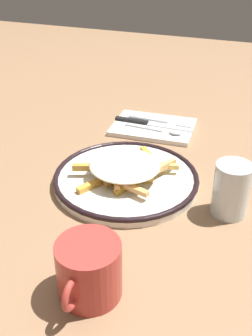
{
  "coord_description": "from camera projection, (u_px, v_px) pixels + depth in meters",
  "views": [
    {
      "loc": [
        0.65,
        0.25,
        0.46
      ],
      "look_at": [
        0.0,
        0.0,
        0.04
      ],
      "focal_mm": 42.78,
      "sensor_mm": 36.0,
      "label": 1
    }
  ],
  "objects": [
    {
      "name": "water_glass",
      "position": [
        231.0,
        190.0,
        0.72
      ],
      "size": [
        0.07,
        0.07,
        0.1
      ],
      "primitive_type": "cylinder",
      "color": "silver",
      "rests_on": "ground_plane"
    },
    {
      "name": "fries_heap",
      "position": [
        128.0,
        168.0,
        0.8
      ],
      "size": [
        0.19,
        0.2,
        0.04
      ],
      "color": "#EAAF4F",
      "rests_on": "plate"
    },
    {
      "name": "plate",
      "position": [
        126.0,
        178.0,
        0.83
      ],
      "size": [
        0.3,
        0.3,
        0.02
      ],
      "color": "silver",
      "rests_on": "ground_plane"
    },
    {
      "name": "napkin",
      "position": [
        153.0,
        127.0,
        1.05
      ],
      "size": [
        0.16,
        0.22,
        0.01
      ],
      "primitive_type": "cube",
      "rotation": [
        0.0,
        0.0,
        0.07
      ],
      "color": "white",
      "rests_on": "ground_plane"
    },
    {
      "name": "fork",
      "position": [
        161.0,
        121.0,
        1.06
      ],
      "size": [
        0.02,
        0.18,
        0.01
      ],
      "color": "silver",
      "rests_on": "napkin"
    },
    {
      "name": "coffee_mug",
      "position": [
        89.0,
        270.0,
        0.56
      ],
      "size": [
        0.12,
        0.09,
        0.09
      ],
      "color": "#B03832",
      "rests_on": "ground_plane"
    },
    {
      "name": "knife",
      "position": [
        146.0,
        123.0,
        1.05
      ],
      "size": [
        0.02,
        0.21,
        0.01
      ],
      "color": "black",
      "rests_on": "napkin"
    },
    {
      "name": "ground_plane",
      "position": [
        126.0,
        183.0,
        0.83
      ],
      "size": [
        2.6,
        2.6,
        0.0
      ],
      "primitive_type": "plane",
      "color": "#8B6849"
    },
    {
      "name": "spoon",
      "position": [
        163.0,
        130.0,
        1.01
      ],
      "size": [
        0.02,
        0.15,
        0.01
      ],
      "color": "silver",
      "rests_on": "napkin"
    }
  ]
}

